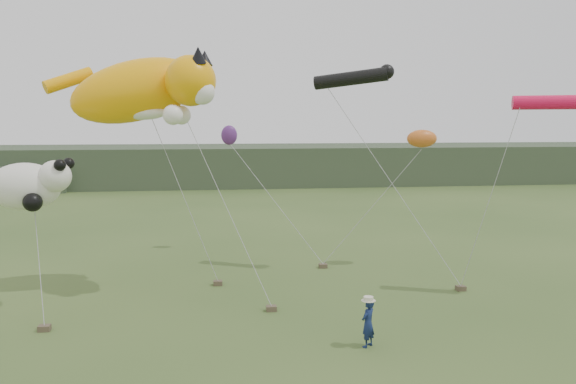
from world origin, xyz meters
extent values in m
plane|color=#385123|center=(0.00, 0.00, 0.00)|extent=(120.00, 120.00, 0.00)
cube|color=#2D3D28|center=(0.00, 45.00, 2.00)|extent=(90.00, 12.00, 4.00)
imported|color=#14224C|center=(1.19, -0.02, 0.74)|extent=(0.64, 0.63, 1.48)
cube|color=brown|center=(-3.32, 6.97, 0.10)|extent=(0.37, 0.30, 0.19)
cube|color=brown|center=(-1.41, 3.53, 0.10)|extent=(0.37, 0.30, 0.19)
cube|color=brown|center=(6.41, 5.01, 0.10)|extent=(0.37, 0.30, 0.19)
cube|color=brown|center=(-8.94, 2.53, 0.10)|extent=(0.37, 0.30, 0.19)
cube|color=brown|center=(1.54, 9.12, 0.10)|extent=(0.37, 0.30, 0.19)
ellipsoid|color=#FFA707|center=(-6.36, 7.11, 7.99)|extent=(5.86, 3.13, 3.57)
sphere|color=#FFA707|center=(-4.22, 6.04, 8.31)|extent=(1.93, 1.93, 1.93)
cone|color=black|center=(-3.89, 5.50, 9.22)|extent=(0.60, 0.73, 0.73)
cone|color=black|center=(-3.68, 6.57, 9.22)|extent=(0.60, 0.69, 0.69)
sphere|color=white|center=(-3.79, 5.71, 7.88)|extent=(0.97, 0.97, 0.97)
ellipsoid|color=white|center=(-6.15, 6.79, 7.13)|extent=(1.89, 0.94, 0.59)
sphere|color=white|center=(-4.86, 5.39, 7.02)|extent=(0.75, 0.75, 0.75)
sphere|color=white|center=(-4.65, 6.89, 7.02)|extent=(0.75, 0.75, 0.75)
cylinder|color=#FFA707|center=(-9.15, 7.97, 8.42)|extent=(2.00, 1.46, 1.17)
ellipsoid|color=yellow|center=(-4.73, 7.39, 8.07)|extent=(1.54, 0.84, 0.79)
cone|color=black|center=(-5.99, 7.70, 8.07)|extent=(0.86, 1.04, 0.94)
cone|color=black|center=(-4.62, 7.39, 8.65)|extent=(0.52, 0.52, 0.42)
cone|color=black|center=(-4.41, 6.86, 7.97)|extent=(0.56, 0.59, 0.42)
cone|color=black|center=(-4.41, 7.91, 7.97)|extent=(0.56, 0.59, 0.42)
cylinder|color=black|center=(2.67, 8.88, 8.65)|extent=(3.28, 1.92, 0.96)
sphere|color=black|center=(4.15, 8.36, 8.92)|extent=(0.65, 0.65, 0.65)
cylinder|color=#E50E42|center=(9.37, 4.14, 7.49)|extent=(2.88, 1.51, 0.55)
ellipsoid|color=white|center=(-10.09, 5.00, 4.48)|extent=(2.54, 1.69, 1.69)
sphere|color=white|center=(-8.96, 4.72, 4.86)|extent=(1.13, 1.13, 1.13)
sphere|color=black|center=(-8.68, 4.34, 5.28)|extent=(0.41, 0.41, 0.41)
sphere|color=black|center=(-8.59, 5.14, 5.28)|extent=(0.41, 0.41, 0.41)
sphere|color=black|center=(-9.62, 4.24, 4.01)|extent=(0.66, 0.66, 0.66)
sphere|color=black|center=(-10.84, 5.28, 4.10)|extent=(0.66, 0.66, 0.66)
ellipsoid|color=#CE6321|center=(6.09, 9.03, 5.98)|extent=(1.41, 0.82, 0.82)
ellipsoid|color=#592673|center=(-2.64, 13.49, 6.04)|extent=(0.83, 0.55, 1.02)
camera|label=1|loc=(-3.22, -15.88, 6.85)|focal=35.00mm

